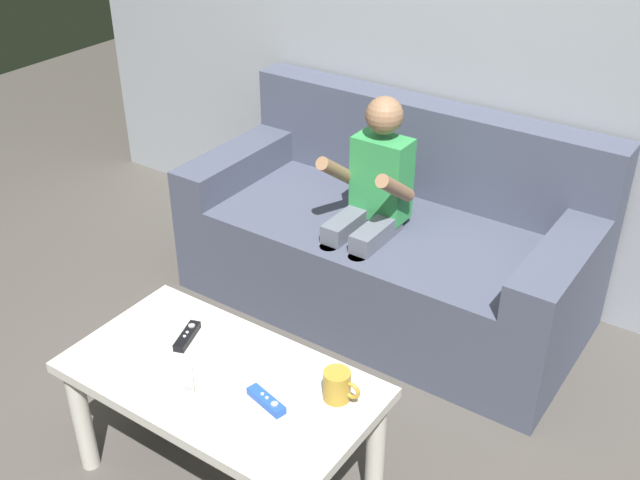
# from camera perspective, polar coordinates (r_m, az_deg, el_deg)

# --- Properties ---
(couch) EXTENTS (1.68, 0.80, 0.84)m
(couch) POSITION_cam_1_polar(r_m,az_deg,el_deg) (3.29, 5.27, -0.16)
(couch) COLOR #474C60
(couch) RESTS_ON ground
(person_seated_on_couch) EXTENTS (0.32, 0.39, 0.97)m
(person_seated_on_couch) POSITION_cam_1_polar(r_m,az_deg,el_deg) (3.03, 3.69, 2.76)
(person_seated_on_couch) COLOR slate
(person_seated_on_couch) RESTS_ON ground
(coffee_table) EXTENTS (0.96, 0.52, 0.45)m
(coffee_table) POSITION_cam_1_polar(r_m,az_deg,el_deg) (2.41, -7.31, -11.29)
(coffee_table) COLOR beige
(coffee_table) RESTS_ON ground
(game_remote_blue_near_edge) EXTENTS (0.14, 0.07, 0.03)m
(game_remote_blue_near_edge) POSITION_cam_1_polar(r_m,az_deg,el_deg) (2.25, -4.00, -11.81)
(game_remote_blue_near_edge) COLOR blue
(game_remote_blue_near_edge) RESTS_ON coffee_table
(game_remote_white_center) EXTENTS (0.13, 0.12, 0.03)m
(game_remote_white_center) POSITION_cam_1_polar(r_m,az_deg,el_deg) (2.33, -9.82, -10.43)
(game_remote_white_center) COLOR white
(game_remote_white_center) RESTS_ON coffee_table
(game_remote_black_far_corner) EXTENTS (0.08, 0.14, 0.03)m
(game_remote_black_far_corner) POSITION_cam_1_polar(r_m,az_deg,el_deg) (2.51, -9.82, -7.04)
(game_remote_black_far_corner) COLOR black
(game_remote_black_far_corner) RESTS_ON coffee_table
(coffee_mug) EXTENTS (0.12, 0.08, 0.10)m
(coffee_mug) POSITION_cam_1_polar(r_m,az_deg,el_deg) (2.24, 1.32, -10.75)
(coffee_mug) COLOR #B78C2D
(coffee_mug) RESTS_ON coffee_table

